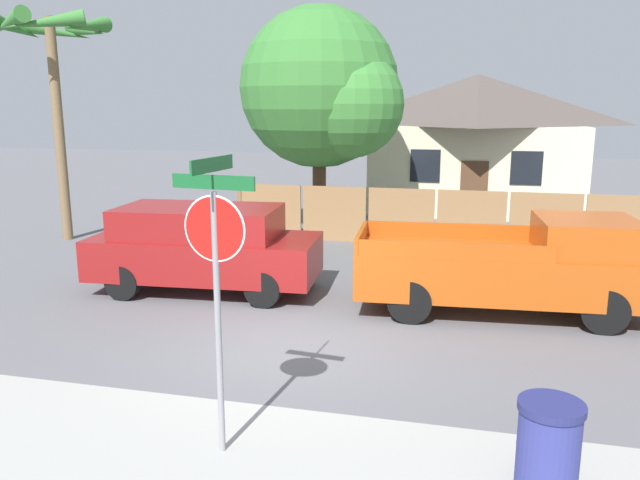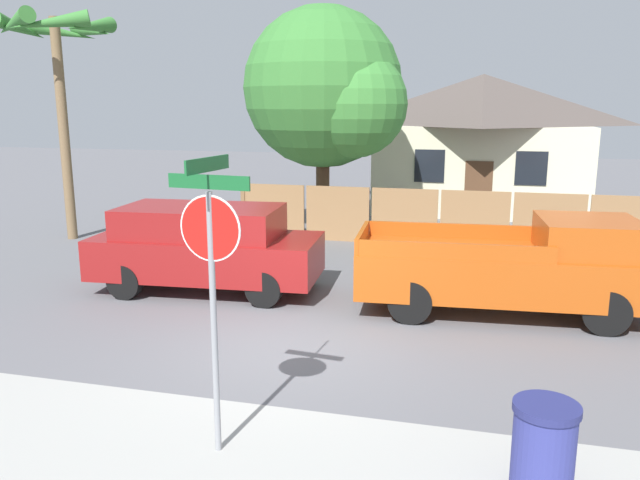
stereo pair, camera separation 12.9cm
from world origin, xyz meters
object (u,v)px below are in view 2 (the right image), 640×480
at_px(oak_tree, 329,91).
at_px(palm_tree, 56,46).
at_px(orange_pickup, 515,267).
at_px(red_suv, 205,246).
at_px(house, 481,139).
at_px(stop_sign, 211,257).
at_px(trash_bin, 543,448).

distance_m(oak_tree, palm_tree, 7.61).
bearing_deg(orange_pickup, red_suv, 176.07).
distance_m(house, orange_pickup, 12.88).
height_order(house, stop_sign, house).
relative_size(oak_tree, stop_sign, 2.00).
bearing_deg(oak_tree, red_suv, -100.76).
xyz_separation_m(house, palm_tree, (-11.43, -8.91, 2.83)).
relative_size(red_suv, trash_bin, 4.95).
height_order(red_suv, stop_sign, stop_sign).
bearing_deg(red_suv, trash_bin, -46.54).
xyz_separation_m(orange_pickup, trash_bin, (0.03, -5.67, -0.42)).
height_order(orange_pickup, trash_bin, orange_pickup).
bearing_deg(orange_pickup, house, 89.11).
height_order(oak_tree, red_suv, oak_tree).
bearing_deg(red_suv, palm_tree, 143.10).
relative_size(house, oak_tree, 1.19).
bearing_deg(palm_tree, orange_pickup, -17.56).
relative_size(house, stop_sign, 2.38).
height_order(oak_tree, orange_pickup, oak_tree).
bearing_deg(oak_tree, trash_bin, -66.98).
bearing_deg(red_suv, orange_pickup, -3.93).
bearing_deg(oak_tree, palm_tree, -162.29).
xyz_separation_m(palm_tree, red_suv, (5.99, -3.86, -4.42)).
bearing_deg(orange_pickup, oak_tree, 125.04).
relative_size(house, orange_pickup, 1.45).
height_order(palm_tree, trash_bin, palm_tree).
bearing_deg(house, stop_sign, -98.37).
xyz_separation_m(oak_tree, orange_pickup, (4.99, -6.13, -3.29)).
xyz_separation_m(oak_tree, palm_tree, (-7.16, -2.28, 1.19)).
bearing_deg(trash_bin, oak_tree, 113.02).
bearing_deg(red_suv, oak_tree, 75.14).
xyz_separation_m(red_suv, stop_sign, (2.72, -5.71, 1.28)).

